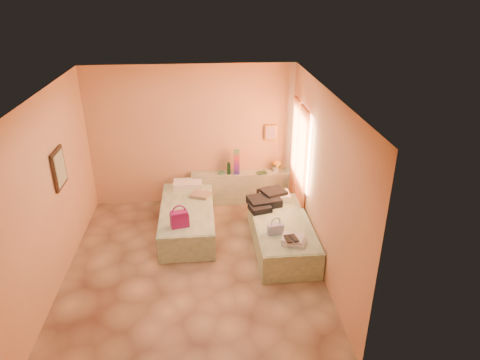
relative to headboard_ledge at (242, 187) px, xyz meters
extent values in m
plane|color=tan|center=(-0.98, -2.10, -0.33)|extent=(4.50, 4.50, 0.00)
cube|color=#E4AD79|center=(-0.98, 0.15, 1.07)|extent=(4.00, 0.02, 2.80)
cube|color=#E4AD79|center=(-2.98, -2.10, 1.07)|extent=(0.02, 4.50, 2.80)
cube|color=#E4AD79|center=(1.02, -2.10, 1.07)|extent=(0.02, 4.50, 2.80)
cube|color=white|center=(-0.98, -2.10, 2.47)|extent=(4.00, 4.50, 0.02)
cube|color=beige|center=(1.00, -0.85, 1.18)|extent=(0.02, 1.10, 1.40)
cube|color=orange|center=(0.96, -1.00, 0.82)|extent=(0.05, 0.55, 2.20)
cube|color=orange|center=(0.96, -0.40, 0.82)|extent=(0.05, 0.45, 2.20)
cube|color=#2F2014|center=(-2.95, -1.70, 1.28)|extent=(0.04, 0.50, 0.60)
cube|color=#AC8339|center=(0.57, 0.12, 1.12)|extent=(0.25, 0.04, 0.30)
cube|color=#B4BA98|center=(0.00, 0.00, 0.00)|extent=(2.05, 0.30, 0.65)
cube|color=beige|center=(-1.09, -1.05, -0.08)|extent=(0.92, 2.01, 0.50)
cube|color=beige|center=(0.52, -1.70, -0.08)|extent=(0.92, 2.01, 0.50)
cylinder|color=#163D23|center=(-0.27, -0.05, 0.45)|extent=(0.08, 0.08, 0.24)
cube|color=#9B1363|center=(-0.11, -0.03, 0.57)|extent=(0.11, 0.11, 0.50)
cylinder|color=#4D8E65|center=(-0.42, -0.01, 0.34)|extent=(0.17, 0.17, 0.03)
cube|color=#234125|center=(0.39, -0.07, 0.34)|extent=(0.21, 0.17, 0.03)
cube|color=white|center=(0.69, 0.00, 0.46)|extent=(0.26, 0.26, 0.28)
cube|color=#9B1363|center=(-1.19, -1.71, 0.31)|extent=(0.33, 0.23, 0.28)
cube|color=#9D8365|center=(-0.84, -0.67, 0.20)|extent=(0.43, 0.39, 0.06)
cube|color=black|center=(0.35, -1.11, 0.27)|extent=(0.76, 0.76, 0.18)
cube|color=#4758AB|center=(0.35, -2.07, 0.26)|extent=(0.27, 0.14, 0.16)
cube|color=silver|center=(0.59, -2.37, 0.23)|extent=(0.43, 0.41, 0.10)
cube|color=black|center=(0.53, -2.42, 0.29)|extent=(0.18, 0.23, 0.02)
camera|label=1|loc=(-0.72, -7.83, 3.88)|focal=32.00mm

